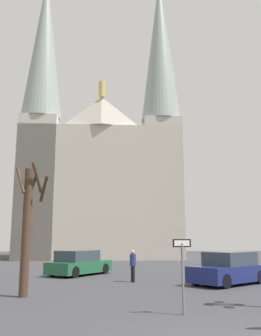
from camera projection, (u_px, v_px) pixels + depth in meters
The scene contains 6 objects.
cathedral at pixel (101, 168), 43.36m from camera, with size 18.07×12.07×34.43m.
one_way_arrow_sign at pixel (182, 267), 10.82m from camera, with size 0.57×0.14×2.14m.
bare_tree at pixel (27, 226), 14.33m from camera, with size 1.40×1.39×5.10m.
parked_car_near_green at pixel (79, 264), 22.32m from camera, with size 3.98×4.55×1.46m.
parked_car_far_navy at pixel (228, 269), 17.82m from camera, with size 4.37×3.86×1.53m.
pedestrian_walking at pixel (133, 263), 18.83m from camera, with size 0.32×0.32×1.59m.
Camera 1 is at (-2.92, -7.40, 2.14)m, focal length 39.55 mm.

